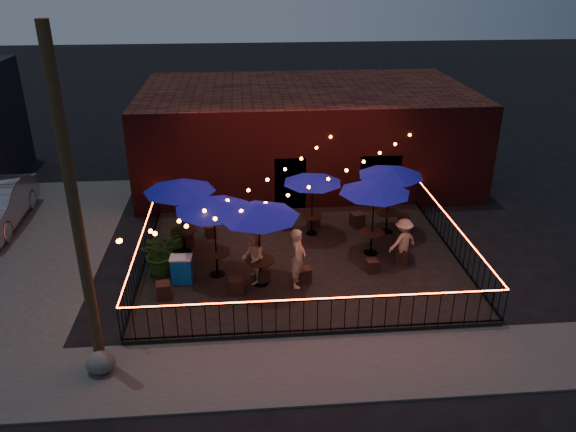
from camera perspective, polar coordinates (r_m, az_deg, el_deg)
name	(u,v)px	position (r m, az deg, el deg)	size (l,w,h in m)	color
ground	(308,295)	(16.67, 2.05, -8.06)	(110.00, 110.00, 0.00)	black
patio	(301,260)	(18.33, 1.32, -4.49)	(10.00, 8.00, 0.15)	black
sidewalk	(324,368)	(14.05, 3.65, -15.12)	(18.00, 2.50, 0.05)	#3C3937
brick_building	(305,133)	(25.06, 1.73, 8.42)	(14.00, 8.00, 4.00)	black
utility_pole	(76,215)	(12.89, -20.77, 0.13)	(0.26, 0.26, 8.00)	#372916
fence_front	(317,316)	(14.65, 3.01, -10.08)	(10.00, 0.04, 1.04)	black
fence_left	(143,250)	(18.26, -14.49, -3.38)	(0.04, 8.00, 1.04)	black
fence_right	(452,238)	(19.20, 16.36, -2.17)	(0.04, 8.00, 1.04)	black
festoon_lights	(270,195)	(16.92, -1.89, 2.11)	(10.02, 8.72, 1.32)	orange
cafe_table_0	(213,205)	(16.46, -7.60, 1.09)	(2.82, 2.82, 2.55)	black
cafe_table_1	(179,187)	(18.02, -10.98, 2.92)	(2.35, 2.35, 2.54)	black
cafe_table_2	(259,212)	(15.85, -2.98, 0.46)	(2.48, 2.48, 2.59)	black
cafe_table_3	(313,179)	(19.07, 2.51, 3.76)	(2.46, 2.46, 2.25)	black
cafe_table_4	(375,188)	(17.82, 8.82, 2.78)	(2.39, 2.39, 2.52)	black
cafe_table_5	(391,172)	(19.43, 10.40, 4.46)	(2.70, 2.70, 2.49)	black
bistro_chair_0	(164,290)	(16.55, -12.53, -7.38)	(0.40, 0.40, 0.47)	black
bistro_chair_1	(236,285)	(16.45, -5.29, -7.04)	(0.40, 0.40, 0.47)	black
bistro_chair_2	(187,239)	(19.29, -10.25, -2.30)	(0.40, 0.40, 0.48)	black
bistro_chair_3	(210,231)	(19.76, -7.88, -1.54)	(0.35, 0.35, 0.41)	black
bistro_chair_4	(263,275)	(16.95, -2.59, -5.98)	(0.37, 0.37, 0.44)	black
bistro_chair_5	(304,274)	(16.98, 1.67, -5.94)	(0.36, 0.36, 0.43)	black
bistro_chair_6	(286,224)	(20.13, -0.20, -0.80)	(0.34, 0.34, 0.40)	black
bistro_chair_7	(313,221)	(20.29, 2.61, -0.53)	(0.39, 0.39, 0.46)	black
bistro_chair_8	(372,266)	(17.63, 8.53, -5.03)	(0.34, 0.34, 0.40)	black
bistro_chair_9	(402,257)	(18.28, 11.47, -4.08)	(0.37, 0.37, 0.43)	black
bistro_chair_10	(357,220)	(20.48, 7.04, -0.37)	(0.43, 0.43, 0.51)	black
bistro_chair_11	(403,221)	(20.67, 11.65, -0.51)	(0.41, 0.41, 0.48)	black
patron_a	(298,258)	(16.40, 1.01, -4.27)	(0.67, 0.44, 1.84)	beige
patron_b	(253,257)	(16.63, -3.59, -4.22)	(0.81, 0.63, 1.67)	beige
patron_c	(403,241)	(18.03, 11.60, -2.53)	(0.99, 0.57, 1.53)	tan
potted_shrub_a	(161,252)	(17.57, -12.74, -3.58)	(1.30, 1.12, 1.44)	#12390E
potted_shrub_b	(175,242)	(18.34, -11.41, -2.56)	(0.68, 0.55, 1.23)	#12350C
potted_shrub_c	(199,203)	(20.91, -9.02, 1.31)	(0.75, 0.75, 1.34)	#1B3612
cooler	(182,269)	(17.11, -10.75, -5.32)	(0.66, 0.49, 0.85)	#0A4DAC
boulder	(101,363)	(14.42, -18.50, -13.93)	(0.79, 0.67, 0.62)	#454440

